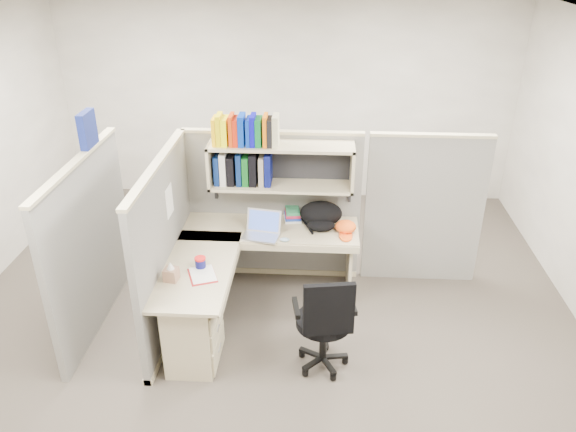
# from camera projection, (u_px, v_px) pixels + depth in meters

# --- Properties ---
(ground) EXTENTS (6.00, 6.00, 0.00)m
(ground) POSITION_uv_depth(u_px,v_px,m) (266.00, 323.00, 5.39)
(ground) COLOR #39332C
(ground) RESTS_ON ground
(room_shell) EXTENTS (6.00, 6.00, 6.00)m
(room_shell) POSITION_uv_depth(u_px,v_px,m) (263.00, 166.00, 4.66)
(room_shell) COLOR #A6A096
(room_shell) RESTS_ON ground
(cubicle) EXTENTS (3.79, 1.84, 1.95)m
(cubicle) POSITION_uv_depth(u_px,v_px,m) (231.00, 216.00, 5.41)
(cubicle) COLOR #5D5E59
(cubicle) RESTS_ON ground
(desk) EXTENTS (1.74, 1.75, 0.73)m
(desk) POSITION_uv_depth(u_px,v_px,m) (216.00, 301.00, 4.96)
(desk) COLOR tan
(desk) RESTS_ON ground
(laptop) EXTENTS (0.39, 0.39, 0.24)m
(laptop) POSITION_uv_depth(u_px,v_px,m) (261.00, 226.00, 5.35)
(laptop) COLOR silver
(laptop) RESTS_ON desk
(backpack) EXTENTS (0.44, 0.34, 0.25)m
(backpack) POSITION_uv_depth(u_px,v_px,m) (321.00, 216.00, 5.53)
(backpack) COLOR black
(backpack) RESTS_ON desk
(orange_cap) EXTENTS (0.21, 0.24, 0.11)m
(orange_cap) POSITION_uv_depth(u_px,v_px,m) (346.00, 227.00, 5.48)
(orange_cap) COLOR #F15514
(orange_cap) RESTS_ON desk
(snack_canister) EXTENTS (0.10, 0.10, 0.10)m
(snack_canister) POSITION_uv_depth(u_px,v_px,m) (200.00, 262.00, 4.90)
(snack_canister) COLOR #0F1057
(snack_canister) RESTS_ON desk
(tissue_box) EXTENTS (0.13, 0.13, 0.17)m
(tissue_box) POSITION_uv_depth(u_px,v_px,m) (171.00, 271.00, 4.70)
(tissue_box) COLOR #A4785D
(tissue_box) RESTS_ON desk
(mouse) EXTENTS (0.10, 0.08, 0.03)m
(mouse) POSITION_uv_depth(u_px,v_px,m) (285.00, 240.00, 5.32)
(mouse) COLOR #84A6BC
(mouse) RESTS_ON desk
(paper_cup) EXTENTS (0.08, 0.08, 0.11)m
(paper_cup) POSITION_uv_depth(u_px,v_px,m) (265.00, 218.00, 5.64)
(paper_cup) COLOR white
(paper_cup) RESTS_ON desk
(book_stack) EXTENTS (0.20, 0.25, 0.11)m
(book_stack) POSITION_uv_depth(u_px,v_px,m) (293.00, 214.00, 5.72)
(book_stack) COLOR gray
(book_stack) RESTS_ON desk
(loose_paper) EXTENTS (0.29, 0.33, 0.00)m
(loose_paper) POSITION_uv_depth(u_px,v_px,m) (203.00, 274.00, 4.82)
(loose_paper) COLOR white
(loose_paper) RESTS_ON desk
(task_chair) EXTENTS (0.54, 0.50, 0.98)m
(task_chair) POSITION_uv_depth(u_px,v_px,m) (324.00, 336.00, 4.67)
(task_chair) COLOR black
(task_chair) RESTS_ON ground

